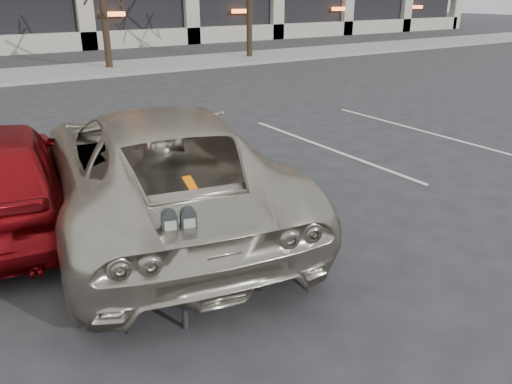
% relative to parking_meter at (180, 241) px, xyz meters
% --- Properties ---
extents(ground, '(140.00, 140.00, 0.00)m').
position_rel_parking_meter_xyz_m(ground, '(0.95, 1.57, -0.96)').
color(ground, '#28282B').
rests_on(ground, ground).
extents(sidewalk, '(80.00, 4.00, 0.12)m').
position_rel_parking_meter_xyz_m(sidewalk, '(0.95, 17.57, -0.90)').
color(sidewalk, gray).
rests_on(sidewalk, ground).
extents(stall_lines, '(16.90, 5.20, 0.00)m').
position_rel_parking_meter_xyz_m(stall_lines, '(-0.45, 3.87, -0.95)').
color(stall_lines, silver).
rests_on(stall_lines, ground).
extents(parking_meter, '(0.34, 0.20, 1.25)m').
position_rel_parking_meter_xyz_m(parking_meter, '(0.00, 0.00, 0.00)').
color(parking_meter, black).
rests_on(parking_meter, ground).
extents(suv_silver, '(3.85, 6.36, 1.66)m').
position_rel_parking_meter_xyz_m(suv_silver, '(0.83, 2.50, -0.13)').
color(suv_silver, '#BDB4A1').
rests_on(suv_silver, ground).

